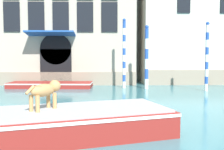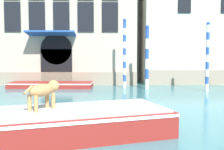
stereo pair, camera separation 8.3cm
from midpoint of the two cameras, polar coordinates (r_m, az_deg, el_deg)
The scene contains 6 objects.
boat_foreground at distance 7.09m, azimuth -14.29°, elevation -10.17°, with size 6.92×4.01×0.73m.
dog_on_deck at distance 7.07m, azimuth -14.62°, elevation -3.26°, with size 0.74×1.01×0.77m.
boat_moored_near_palazzo at distance 18.61m, azimuth -13.32°, elevation -2.06°, with size 5.78×2.16×0.37m.
mooring_pole_0 at distance 17.16m, azimuth 19.83°, elevation 3.84°, with size 0.22×0.22×4.26m.
mooring_pole_1 at distance 17.75m, azimuth 2.51°, elevation 4.75°, with size 0.21×0.21×4.69m.
mooring_pole_3 at distance 17.40m, azimuth 7.41°, elevation 3.93°, with size 0.25×0.25×4.19m.
Camera 1 is at (4.88, -2.06, 2.10)m, focal length 42.00 mm.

